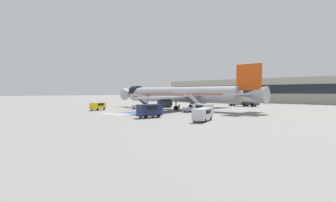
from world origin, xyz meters
name	(u,v)px	position (x,y,z in m)	size (l,w,h in m)	color
ground_plane	(177,109)	(0.00, 0.00, 0.00)	(600.00, 600.00, 0.00)	gray
apron_leadline_yellow	(178,109)	(0.04, 0.69, 0.00)	(0.20, 78.21, 0.01)	gold
apron_stand_patch_blue	(145,112)	(0.04, -11.16, 0.00)	(6.18, 10.28, 0.01)	#2856A8
apron_walkway_bar_0	(103,113)	(-4.16, -19.58, 0.00)	(0.44, 3.60, 0.01)	silver
apron_walkway_bar_1	(107,113)	(-2.96, -19.58, 0.00)	(0.44, 3.60, 0.01)	silver
apron_walkway_bar_2	(110,114)	(-1.76, -19.58, 0.00)	(0.44, 3.60, 0.01)	silver
apron_walkway_bar_3	(113,114)	(-0.56, -19.58, 0.00)	(0.44, 3.60, 0.01)	silver
apron_walkway_bar_4	(117,114)	(0.64, -19.58, 0.00)	(0.44, 3.60, 0.01)	silver
apron_walkway_bar_5	(120,115)	(1.84, -19.58, 0.00)	(0.44, 3.60, 0.01)	silver
apron_walkway_bar_6	(124,115)	(3.04, -19.58, 0.00)	(0.44, 3.60, 0.01)	silver
airliner	(180,95)	(0.66, 0.71, 3.86)	(44.77, 35.80, 10.58)	#B7BCC4
boarding_stairs_forward	(141,105)	(-9.20, -4.20, 1.04)	(2.37, 5.29, 4.36)	#ADB2BA
boarding_stairs_aft	(192,107)	(7.90, -3.59, 1.03)	(2.37, 5.29, 4.29)	#ADB2BA
fuel_tanker	(244,100)	(5.82, 26.03, 1.88)	(10.05, 3.08, 3.68)	#38383D
service_van_0	(98,106)	(-12.43, -15.70, 1.17)	(3.27, 4.68, 1.93)	yellow
service_van_1	(149,110)	(10.83, -19.99, 1.40)	(2.52, 4.58, 2.37)	#1E234C
service_van_2	(203,109)	(15.25, -9.89, 1.33)	(4.70, 3.15, 2.23)	silver
service_van_3	(203,114)	(21.06, -18.29, 1.21)	(3.52, 5.75, 2.00)	silver
ground_crew_0	(163,107)	(-0.22, -4.97, 0.95)	(0.49, 0.43, 1.66)	black
ground_crew_1	(179,107)	(3.64, -3.30, 0.93)	(0.31, 0.47, 1.63)	#191E38
ground_crew_2	(158,105)	(-3.68, -3.28, 1.06)	(0.49, 0.40, 1.83)	#2D2D33
traffic_cone_0	(216,112)	(14.06, -3.19, 0.28)	(0.50, 0.50, 0.56)	orange
traffic_cone_1	(164,111)	(3.04, -8.17, 0.24)	(0.43, 0.43, 0.47)	orange
traffic_cone_2	(127,107)	(-14.01, -5.16, 0.33)	(0.60, 0.60, 0.66)	orange
terminal_building	(300,90)	(11.54, 65.36, 5.27)	(133.56, 12.10, 10.54)	#B2AD9E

